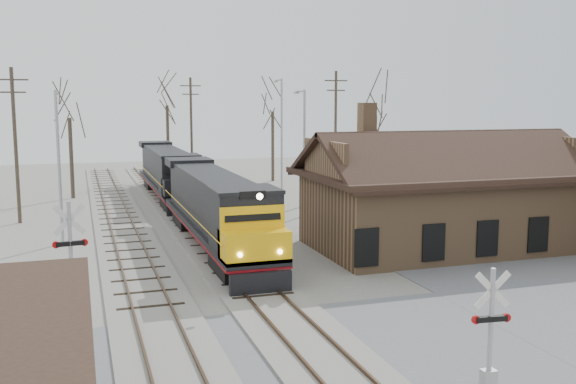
# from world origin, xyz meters

# --- Properties ---
(ground) EXTENTS (140.00, 140.00, 0.00)m
(ground) POSITION_xyz_m (0.00, 0.00, 0.00)
(ground) COLOR gray
(ground) RESTS_ON ground
(road) EXTENTS (60.00, 9.00, 0.03)m
(road) POSITION_xyz_m (0.00, 0.00, 0.01)
(road) COLOR #5C5C61
(road) RESTS_ON ground
(track_main) EXTENTS (3.40, 90.00, 0.24)m
(track_main) POSITION_xyz_m (0.00, 15.00, 0.07)
(track_main) COLOR gray
(track_main) RESTS_ON ground
(track_siding) EXTENTS (3.40, 90.00, 0.24)m
(track_siding) POSITION_xyz_m (-4.50, 15.00, 0.07)
(track_siding) COLOR gray
(track_siding) RESTS_ON ground
(depot) EXTENTS (15.20, 9.31, 7.90)m
(depot) POSITION_xyz_m (11.99, 12.00, 2.41)
(depot) COLOR #8D6948
(depot) RESTS_ON ground
(locomotive_lead) EXTENTS (2.84, 19.04, 4.22)m
(locomotive_lead) POSITION_xyz_m (0.00, 15.29, 2.22)
(locomotive_lead) COLOR black
(locomotive_lead) RESTS_ON ground
(locomotive_trailing) EXTENTS (2.84, 19.04, 4.00)m
(locomotive_trailing) POSITION_xyz_m (0.00, 34.61, 2.22)
(locomotive_trailing) COLOR black
(locomotive_trailing) RESTS_ON ground
(crossbuck_near) EXTENTS (1.08, 0.28, 3.78)m
(crossbuck_near) POSITION_xyz_m (2.92, -4.97, 1.79)
(crossbuck_near) COLOR #A5A8AD
(crossbuck_near) RESTS_ON ground
(crossbuck_far) EXTENTS (1.25, 0.33, 4.39)m
(crossbuck_far) POSITION_xyz_m (-7.33, 5.71, 2.04)
(crossbuck_far) COLOR #A5A8AD
(crossbuck_far) RESTS_ON ground
(streetlight_a) EXTENTS (0.25, 2.04, 8.60)m
(streetlight_a) POSITION_xyz_m (-7.98, 19.45, 4.83)
(streetlight_a) COLOR #A5A8AD
(streetlight_a) RESTS_ON ground
(streetlight_b) EXTENTS (0.25, 2.04, 8.78)m
(streetlight_b) POSITION_xyz_m (7.98, 23.71, 4.93)
(streetlight_b) COLOR #A5A8AD
(streetlight_b) RESTS_ON ground
(streetlight_c) EXTENTS (0.25, 2.04, 9.87)m
(streetlight_c) POSITION_xyz_m (9.36, 33.27, 5.48)
(streetlight_c) COLOR #A5A8AD
(streetlight_c) RESTS_ON ground
(utility_pole_a) EXTENTS (2.00, 0.24, 10.16)m
(utility_pole_a) POSITION_xyz_m (-10.80, 26.86, 5.31)
(utility_pole_a) COLOR #382D23
(utility_pole_a) RESTS_ON ground
(utility_pole_b) EXTENTS (2.00, 0.24, 10.29)m
(utility_pole_b) POSITION_xyz_m (3.54, 43.72, 5.37)
(utility_pole_b) COLOR #382D23
(utility_pole_b) RESTS_ON ground
(utility_pole_c) EXTENTS (2.00, 0.24, 10.50)m
(utility_pole_c) POSITION_xyz_m (13.64, 31.69, 5.48)
(utility_pole_c) COLOR #382D23
(utility_pole_c) RESTS_ON ground
(tree_b) EXTENTS (4.44, 4.44, 10.87)m
(tree_b) POSITION_xyz_m (-7.51, 37.49, 7.74)
(tree_b) COLOR #382D23
(tree_b) RESTS_ON ground
(tree_c) EXTENTS (5.07, 5.07, 12.42)m
(tree_c) POSITION_xyz_m (1.89, 48.46, 8.85)
(tree_c) COLOR #382D23
(tree_c) RESTS_ON ground
(tree_d) EXTENTS (4.67, 4.67, 11.43)m
(tree_d) POSITION_xyz_m (11.74, 43.67, 8.14)
(tree_d) COLOR #382D23
(tree_d) RESTS_ON ground
(tree_e) EXTENTS (4.48, 4.48, 10.99)m
(tree_e) POSITION_xyz_m (19.06, 35.30, 7.82)
(tree_e) COLOR #382D23
(tree_e) RESTS_ON ground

